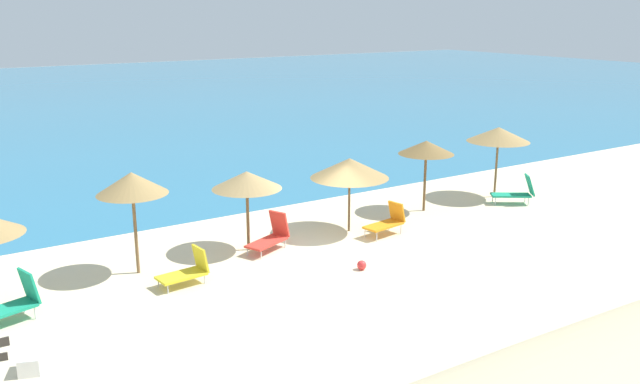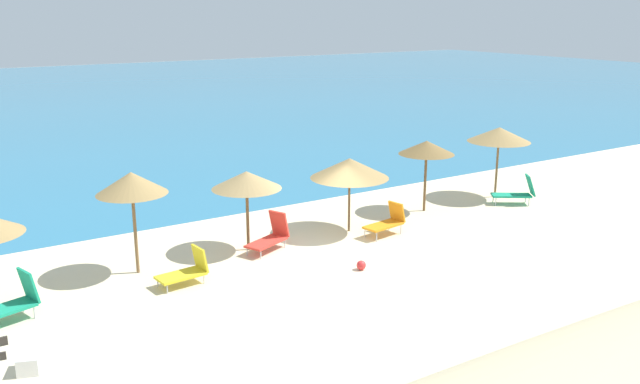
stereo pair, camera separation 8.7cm
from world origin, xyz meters
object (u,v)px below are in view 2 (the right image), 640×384
Objects in this scene: beach_umbrella_1 at (132,183)px; beach_ball at (361,265)px; lounge_chair_2 at (187,270)px; lounge_chair_3 at (12,302)px; lounge_chair_1 at (387,221)px; beach_umbrella_3 at (350,168)px; cooler_box at (30,363)px; lounge_chair_4 at (517,192)px; beach_umbrella_2 at (247,180)px; lounge_chair_0 at (271,236)px; beach_umbrella_5 at (499,135)px; beach_umbrella_4 at (427,148)px.

beach_ball is at bearing -30.64° from beach_umbrella_1.
lounge_chair_3 reaches higher than lounge_chair_2.
lounge_chair_3 is (-11.63, -0.23, 0.03)m from lounge_chair_1.
beach_umbrella_3 is 1.63× the size of lounge_chair_3.
lounge_chair_4 is at bearing 9.88° from cooler_box.
beach_umbrella_2 reaches higher than lounge_chair_1.
lounge_chair_0 is 1.00× the size of lounge_chair_4.
beach_ball is (-9.18, -3.50, -2.40)m from beach_umbrella_5.
lounge_chair_0 is (0.60, -0.37, -1.80)m from beach_umbrella_2.
lounge_chair_1 is at bearing -93.36° from lounge_chair_2.
lounge_chair_0 is 1.02× the size of lounge_chair_3.
lounge_chair_3 is 2.83× the size of cooler_box.
cooler_box is at bearing 114.22° from lounge_chair_2.
beach_umbrella_2 is at bearing 35.10° from lounge_chair_0.
beach_umbrella_3 reaches higher than lounge_chair_0.
lounge_chair_3 is at bearing -168.59° from beach_umbrella_2.
lounge_chair_0 is at bearing -31.33° from beach_umbrella_2.
beach_umbrella_5 is at bearing 0.87° from beach_umbrella_1.
lounge_chair_4 is at bearing -97.78° from lounge_chair_1.
beach_ball is (-2.58, -2.09, -0.32)m from lounge_chair_1.
beach_umbrella_4 reaches higher than lounge_chair_2.
beach_umbrella_4 is (11.01, 0.28, -0.24)m from beach_umbrella_1.
cooler_box is at bearing 92.51° from lounge_chair_0.
beach_umbrella_1 is 1.11× the size of beach_umbrella_4.
beach_umbrella_2 is at bearing -178.91° from beach_umbrella_5.
beach_umbrella_4 reaches higher than beach_umbrella_3.
lounge_chair_2 is at bearing -168.06° from beach_umbrella_3.
beach_umbrella_5 is at bearing 13.43° from cooler_box.
beach_umbrella_2 is 4.43× the size of cooler_box.
lounge_chair_2 reaches higher than beach_ball.
lounge_chair_3 is at bearing -173.43° from beach_umbrella_3.
lounge_chair_1 reaches higher than lounge_chair_2.
beach_umbrella_5 is (14.71, 0.22, -0.10)m from beach_umbrella_1.
beach_umbrella_5 is at bearing -87.59° from lounge_chair_1.
beach_ball is (-5.48, -3.56, -2.26)m from beach_umbrella_4.
beach_umbrella_2 is 4.38m from beach_ball.
beach_umbrella_4 is at bearing 2.09° from beach_umbrella_2.
lounge_chair_1 is at bearing -153.25° from beach_umbrella_4.
beach_umbrella_5 reaches higher than lounge_chair_0.
lounge_chair_2 is at bearing -172.82° from beach_umbrella_5.
lounge_chair_4 reaches higher than cooler_box.
beach_umbrella_4 is 1.71× the size of lounge_chair_1.
lounge_chair_1 is 3.34m from beach_ball.
lounge_chair_1 is (-6.60, -1.40, -2.08)m from beach_umbrella_5.
lounge_chair_4 is 9.39m from beach_ball.
beach_umbrella_2 is 3.72m from beach_umbrella_3.
lounge_chair_1 is 1.11× the size of lounge_chair_2.
beach_umbrella_5 is at bearing -0.95° from beach_umbrella_4.
cooler_box is (-7.76, -3.80, -0.26)m from lounge_chair_0.
lounge_chair_0 is at bearing 120.69° from lounge_chair_4.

